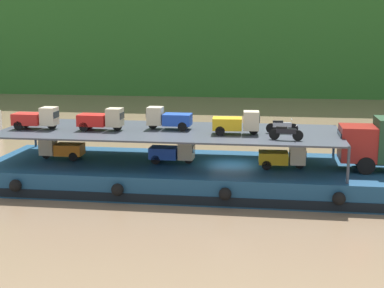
{
  "coord_description": "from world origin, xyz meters",
  "views": [
    {
      "loc": [
        2.3,
        -32.9,
        9.34
      ],
      "look_at": [
        -2.4,
        0.0,
        2.7
      ],
      "focal_mm": 51.93,
      "sensor_mm": 36.0,
      "label": 1
    }
  ],
  "objects_px": {
    "mini_truck_upper_bow": "(237,123)",
    "motorcycle_upper_port": "(286,133)",
    "mini_truck_lower_mid": "(283,157)",
    "motorcycle_upper_centre": "(282,126)",
    "mini_truck_upper_mid": "(102,119)",
    "mini_truck_upper_fore": "(168,118)",
    "cargo_barge": "(231,176)",
    "mini_truck_lower_stern": "(61,148)",
    "mini_truck_lower_aft": "(173,152)",
    "mini_truck_upper_stern": "(36,118)"
  },
  "relations": [
    {
      "from": "mini_truck_upper_mid",
      "to": "mini_truck_upper_bow",
      "type": "height_order",
      "value": "same"
    },
    {
      "from": "motorcycle_upper_port",
      "to": "motorcycle_upper_centre",
      "type": "xyz_separation_m",
      "value": [
        -0.19,
        2.15,
        0.0
      ]
    },
    {
      "from": "mini_truck_upper_mid",
      "to": "motorcycle_upper_centre",
      "type": "distance_m",
      "value": 10.91
    },
    {
      "from": "mini_truck_upper_stern",
      "to": "mini_truck_upper_fore",
      "type": "distance_m",
      "value": 8.19
    },
    {
      "from": "mini_truck_upper_mid",
      "to": "mini_truck_upper_stern",
      "type": "bearing_deg",
      "value": -178.22
    },
    {
      "from": "mini_truck_lower_stern",
      "to": "motorcycle_upper_port",
      "type": "distance_m",
      "value": 14.24
    },
    {
      "from": "mini_truck_lower_aft",
      "to": "motorcycle_upper_centre",
      "type": "xyz_separation_m",
      "value": [
        6.56,
        0.11,
        1.74
      ]
    },
    {
      "from": "mini_truck_lower_mid",
      "to": "motorcycle_upper_centre",
      "type": "bearing_deg",
      "value": 102.53
    },
    {
      "from": "mini_truck_lower_mid",
      "to": "mini_truck_lower_stern",
      "type": "bearing_deg",
      "value": 177.95
    },
    {
      "from": "mini_truck_lower_stern",
      "to": "motorcycle_upper_port",
      "type": "bearing_deg",
      "value": -8.7
    },
    {
      "from": "mini_truck_lower_stern",
      "to": "mini_truck_lower_mid",
      "type": "height_order",
      "value": "same"
    },
    {
      "from": "mini_truck_lower_stern",
      "to": "mini_truck_upper_mid",
      "type": "height_order",
      "value": "mini_truck_upper_mid"
    },
    {
      "from": "mini_truck_lower_mid",
      "to": "mini_truck_upper_stern",
      "type": "bearing_deg",
      "value": -179.57
    },
    {
      "from": "mini_truck_lower_stern",
      "to": "cargo_barge",
      "type": "bearing_deg",
      "value": -0.06
    },
    {
      "from": "mini_truck_upper_stern",
      "to": "motorcycle_upper_port",
      "type": "xyz_separation_m",
      "value": [
        15.22,
        -1.53,
        -0.26
      ]
    },
    {
      "from": "motorcycle_upper_centre",
      "to": "mini_truck_lower_mid",
      "type": "bearing_deg",
      "value": -77.47
    },
    {
      "from": "cargo_barge",
      "to": "mini_truck_lower_aft",
      "type": "height_order",
      "value": "mini_truck_lower_aft"
    },
    {
      "from": "mini_truck_upper_mid",
      "to": "mini_truck_lower_stern",
      "type": "bearing_deg",
      "value": 170.49
    },
    {
      "from": "mini_truck_lower_mid",
      "to": "motorcycle_upper_centre",
      "type": "relative_size",
      "value": 1.46
    },
    {
      "from": "mini_truck_lower_stern",
      "to": "mini_truck_upper_bow",
      "type": "relative_size",
      "value": 0.99
    },
    {
      "from": "mini_truck_upper_mid",
      "to": "motorcycle_upper_centre",
      "type": "height_order",
      "value": "mini_truck_upper_mid"
    },
    {
      "from": "mini_truck_upper_stern",
      "to": "motorcycle_upper_centre",
      "type": "height_order",
      "value": "mini_truck_upper_stern"
    },
    {
      "from": "mini_truck_lower_mid",
      "to": "mini_truck_upper_stern",
      "type": "distance_m",
      "value": 15.28
    },
    {
      "from": "mini_truck_lower_aft",
      "to": "motorcycle_upper_port",
      "type": "relative_size",
      "value": 1.46
    },
    {
      "from": "mini_truck_upper_mid",
      "to": "motorcycle_upper_centre",
      "type": "bearing_deg",
      "value": 2.62
    },
    {
      "from": "mini_truck_upper_mid",
      "to": "mini_truck_upper_fore",
      "type": "height_order",
      "value": "same"
    },
    {
      "from": "cargo_barge",
      "to": "mini_truck_upper_bow",
      "type": "height_order",
      "value": "mini_truck_upper_bow"
    },
    {
      "from": "mini_truck_upper_stern",
      "to": "mini_truck_upper_mid",
      "type": "distance_m",
      "value": 4.14
    },
    {
      "from": "cargo_barge",
      "to": "mini_truck_upper_bow",
      "type": "relative_size",
      "value": 10.68
    },
    {
      "from": "mini_truck_lower_mid",
      "to": "mini_truck_upper_fore",
      "type": "relative_size",
      "value": 1.01
    },
    {
      "from": "mini_truck_upper_mid",
      "to": "mini_truck_upper_bow",
      "type": "distance_m",
      "value": 8.28
    },
    {
      "from": "mini_truck_upper_stern",
      "to": "mini_truck_upper_fore",
      "type": "relative_size",
      "value": 1.0
    },
    {
      "from": "mini_truck_lower_aft",
      "to": "mini_truck_upper_fore",
      "type": "relative_size",
      "value": 1.0
    },
    {
      "from": "mini_truck_upper_bow",
      "to": "cargo_barge",
      "type": "bearing_deg",
      "value": 117.79
    },
    {
      "from": "mini_truck_lower_mid",
      "to": "mini_truck_upper_bow",
      "type": "distance_m",
      "value": 3.4
    },
    {
      "from": "cargo_barge",
      "to": "mini_truck_upper_bow",
      "type": "xyz_separation_m",
      "value": [
        0.36,
        -0.68,
        3.44
      ]
    },
    {
      "from": "mini_truck_upper_bow",
      "to": "mini_truck_lower_stern",
      "type": "bearing_deg",
      "value": 176.44
    },
    {
      "from": "mini_truck_lower_aft",
      "to": "cargo_barge",
      "type": "bearing_deg",
      "value": 1.33
    },
    {
      "from": "mini_truck_lower_mid",
      "to": "motorcycle_upper_centre",
      "type": "xyz_separation_m",
      "value": [
        -0.11,
        0.51,
        1.74
      ]
    },
    {
      "from": "motorcycle_upper_centre",
      "to": "mini_truck_upper_mid",
      "type": "bearing_deg",
      "value": -177.38
    },
    {
      "from": "mini_truck_upper_fore",
      "to": "mini_truck_upper_bow",
      "type": "relative_size",
      "value": 0.99
    },
    {
      "from": "motorcycle_upper_port",
      "to": "motorcycle_upper_centre",
      "type": "distance_m",
      "value": 2.16
    },
    {
      "from": "cargo_barge",
      "to": "mini_truck_lower_mid",
      "type": "relative_size",
      "value": 10.73
    },
    {
      "from": "motorcycle_upper_port",
      "to": "mini_truck_upper_bow",
      "type": "bearing_deg",
      "value": 152.84
    },
    {
      "from": "mini_truck_upper_mid",
      "to": "motorcycle_upper_port",
      "type": "height_order",
      "value": "mini_truck_upper_mid"
    },
    {
      "from": "motorcycle_upper_port",
      "to": "motorcycle_upper_centre",
      "type": "height_order",
      "value": "same"
    },
    {
      "from": "mini_truck_lower_stern",
      "to": "mini_truck_upper_bow",
      "type": "xyz_separation_m",
      "value": [
        11.16,
        -0.7,
        2.0
      ]
    },
    {
      "from": "mini_truck_lower_aft",
      "to": "mini_truck_upper_fore",
      "type": "bearing_deg",
      "value": 123.77
    },
    {
      "from": "mini_truck_upper_fore",
      "to": "motorcycle_upper_centre",
      "type": "xyz_separation_m",
      "value": [
        6.92,
        -0.42,
        -0.26
      ]
    },
    {
      "from": "mini_truck_upper_bow",
      "to": "motorcycle_upper_port",
      "type": "relative_size",
      "value": 1.48
    }
  ]
}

